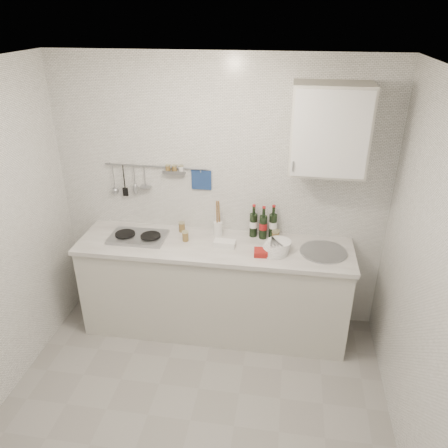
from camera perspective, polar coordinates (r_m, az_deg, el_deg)
name	(u,v)px	position (r m, az deg, el deg)	size (l,w,h in m)	color
floor	(190,420)	(3.63, -4.43, -24.20)	(3.00, 3.00, 0.00)	gray
ceiling	(173,74)	(2.32, -6.67, 18.85)	(3.00, 3.00, 0.00)	silver
back_wall	(219,197)	(3.99, -0.62, 3.57)	(3.00, 0.02, 2.50)	silver
wall_right	(435,305)	(2.86, 25.81, -9.46)	(0.02, 2.80, 2.50)	silver
counter	(215,290)	(4.13, -1.15, -8.56)	(2.44, 0.64, 0.96)	beige
wall_rail	(154,176)	(4.03, -9.16, 6.15)	(0.98, 0.09, 0.34)	#93969B
wall_cabinet	(329,129)	(3.56, 13.60, 11.91)	(0.60, 0.38, 0.70)	beige
plate_stack_hob	(149,238)	(4.00, -9.83, -1.83)	(0.26, 0.26, 0.02)	#5568C1
plate_stack_sink	(276,247)	(3.75, 6.85, -3.00)	(0.27, 0.25, 0.11)	white
wine_bottles	(263,221)	(3.93, 5.15, 0.33)	(0.25, 0.11, 0.31)	black
butter_dish	(225,244)	(3.82, 0.08, -2.58)	(0.19, 0.09, 0.06)	white
strawberry_punnet	(261,253)	(3.70, 4.83, -3.73)	(0.11, 0.11, 0.05)	red
utensil_crock	(218,227)	(3.99, -0.79, -0.35)	(0.08, 0.08, 0.35)	white
jar_a	(182,227)	(4.08, -5.52, -0.37)	(0.06, 0.06, 0.09)	brown
jar_b	(276,234)	(3.96, 6.78, -1.36)	(0.07, 0.07, 0.09)	brown
jar_c	(275,235)	(3.95, 6.70, -1.47)	(0.06, 0.06, 0.08)	brown
jar_d	(185,236)	(3.92, -5.07, -1.57)	(0.06, 0.06, 0.09)	brown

